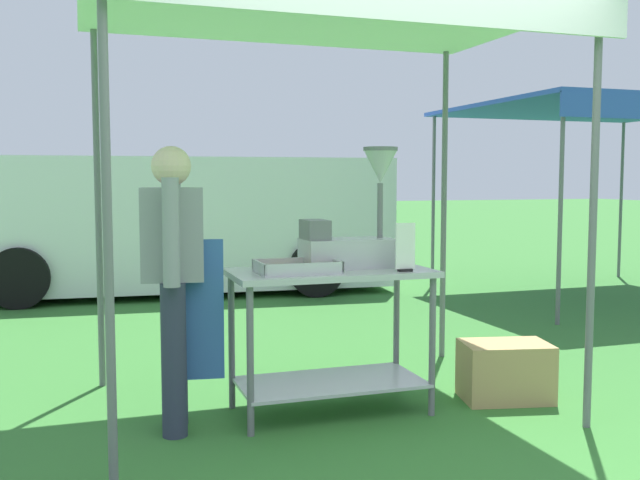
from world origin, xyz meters
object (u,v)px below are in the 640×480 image
at_px(donut_cart, 330,312).
at_px(menu_sign, 405,250).
at_px(van_white, 171,222).
at_px(neighbour_tent, 603,112).
at_px(donut_fryer, 352,230).
at_px(stall_canopy, 325,23).
at_px(vendor, 174,273).
at_px(donut_tray, 296,269).
at_px(supply_crate, 505,371).

bearing_deg(donut_cart, menu_sign, -27.97).
height_order(van_white, neighbour_tent, neighbour_tent).
bearing_deg(donut_cart, donut_fryer, 24.97).
height_order(stall_canopy, donut_fryer, stall_canopy).
relative_size(donut_cart, vendor, 0.76).
relative_size(donut_cart, donut_fryer, 1.63).
distance_m(donut_cart, van_white, 5.27).
xyz_separation_m(donut_tray, vendor, (-0.70, 0.03, 0.00)).
xyz_separation_m(donut_tray, donut_fryer, (0.41, 0.14, 0.21)).
bearing_deg(van_white, donut_tray, -89.00).
bearing_deg(menu_sign, neighbour_tent, 38.61).
distance_m(donut_fryer, menu_sign, 0.38).
bearing_deg(stall_canopy, donut_cart, -90.00).
bearing_deg(supply_crate, donut_tray, 176.89).
distance_m(stall_canopy, supply_crate, 2.48).
height_order(donut_cart, van_white, van_white).
bearing_deg(vendor, neighbour_tent, 29.66).
bearing_deg(donut_fryer, supply_crate, -12.16).
relative_size(donut_tray, menu_sign, 1.63).
height_order(donut_tray, supply_crate, donut_tray).
xyz_separation_m(van_white, neighbour_tent, (4.85, -2.18, 1.35)).
distance_m(donut_tray, supply_crate, 1.56).
xyz_separation_m(donut_cart, neighbour_tent, (4.52, 3.08, 1.61)).
bearing_deg(van_white, menu_sign, -82.44).
relative_size(donut_cart, supply_crate, 1.96).
distance_m(van_white, neighbour_tent, 5.48).
bearing_deg(stall_canopy, neighbour_tent, 33.41).
bearing_deg(donut_tray, vendor, 177.68).
bearing_deg(donut_cart, vendor, -178.28).
bearing_deg(donut_fryer, vendor, -174.46).
relative_size(donut_cart, donut_tray, 2.59).
bearing_deg(vendor, menu_sign, -7.80).
bearing_deg(supply_crate, stall_canopy, 168.65).
distance_m(donut_cart, supply_crate, 1.24).
height_order(menu_sign, neighbour_tent, neighbour_tent).
height_order(donut_cart, donut_tray, donut_tray).
xyz_separation_m(stall_canopy, donut_tray, (-0.24, -0.16, -1.46)).
height_order(donut_tray, neighbour_tent, neighbour_tent).
relative_size(donut_fryer, menu_sign, 2.59).
bearing_deg(neighbour_tent, menu_sign, -141.39).
distance_m(donut_cart, donut_tray, 0.37).
bearing_deg(donut_cart, donut_tray, -166.48).
distance_m(donut_cart, neighbour_tent, 5.70).
height_order(stall_canopy, donut_tray, stall_canopy).
height_order(donut_cart, donut_fryer, donut_fryer).
bearing_deg(neighbour_tent, donut_tray, -146.59).
distance_m(stall_canopy, menu_sign, 1.45).
bearing_deg(van_white, donut_fryer, -84.49).
xyz_separation_m(stall_canopy, neighbour_tent, (4.52, 2.98, -0.14)).
bearing_deg(donut_cart, supply_crate, -6.54).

